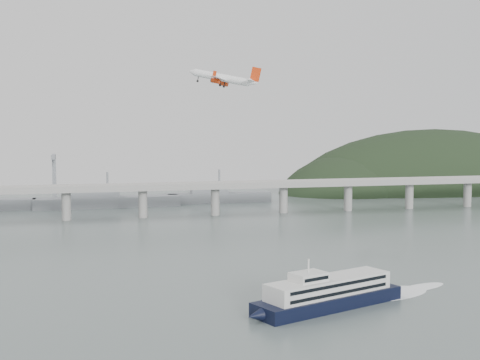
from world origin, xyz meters
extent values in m
plane|color=#566361|center=(0.00, 0.00, 0.00)|extent=(900.00, 900.00, 0.00)
cube|color=gray|center=(0.00, 200.00, 20.00)|extent=(800.00, 22.00, 2.20)
cube|color=gray|center=(0.00, 189.50, 22.00)|extent=(800.00, 0.60, 1.80)
cube|color=gray|center=(0.00, 210.50, 22.00)|extent=(800.00, 0.60, 1.80)
cylinder|color=gray|center=(-80.00, 200.00, 9.50)|extent=(6.00, 6.00, 21.00)
cylinder|color=gray|center=(-30.00, 200.00, 9.50)|extent=(6.00, 6.00, 21.00)
cylinder|color=gray|center=(20.00, 200.00, 9.50)|extent=(6.00, 6.00, 21.00)
cylinder|color=gray|center=(70.00, 200.00, 9.50)|extent=(6.00, 6.00, 21.00)
cylinder|color=gray|center=(120.00, 200.00, 9.50)|extent=(6.00, 6.00, 21.00)
cylinder|color=gray|center=(170.00, 200.00, 9.50)|extent=(6.00, 6.00, 21.00)
cylinder|color=gray|center=(220.00, 200.00, 9.50)|extent=(6.00, 6.00, 21.00)
ellipsoid|color=black|center=(270.00, 330.00, -18.00)|extent=(320.00, 150.00, 156.00)
ellipsoid|color=black|center=(175.00, 320.00, -12.00)|extent=(140.00, 110.00, 96.00)
cube|color=slate|center=(-50.00, 265.00, 4.00)|extent=(110.55, 21.43, 8.00)
cube|color=slate|center=(-61.00, 265.00, 12.00)|extent=(39.01, 16.73, 8.00)
cylinder|color=slate|center=(-50.00, 265.00, 20.00)|extent=(1.60, 1.60, 14.00)
cube|color=slate|center=(40.00, 275.00, 4.00)|extent=(85.00, 13.60, 8.00)
cube|color=slate|center=(31.50, 275.00, 12.00)|extent=(29.75, 11.90, 8.00)
cylinder|color=slate|center=(40.00, 275.00, 20.00)|extent=(1.60, 1.60, 14.00)
cube|color=slate|center=(-90.00, 300.00, 20.00)|extent=(3.00, 3.00, 40.00)
cube|color=slate|center=(-90.00, 290.00, 38.00)|extent=(3.00, 28.00, 3.00)
cube|color=black|center=(6.83, -36.41, 2.25)|extent=(57.49, 32.30, 4.50)
cone|color=black|center=(-21.67, -47.02, 2.25)|extent=(6.85, 6.19, 4.50)
cube|color=silver|center=(6.83, -36.41, 7.32)|extent=(48.26, 27.05, 5.63)
cube|color=black|center=(8.82, -41.74, 8.78)|extent=(40.17, 15.09, 1.13)
cube|color=black|center=(8.82, -41.74, 6.08)|extent=(40.17, 15.09, 1.13)
cube|color=black|center=(4.85, -31.08, 8.78)|extent=(40.17, 15.09, 1.13)
cube|color=black|center=(4.85, -31.08, 6.08)|extent=(40.17, 15.09, 1.13)
cube|color=silver|center=(-1.61, -39.56, 11.60)|extent=(13.30, 11.32, 2.93)
cube|color=black|center=(-0.22, -43.30, 11.60)|extent=(9.55, 3.66, 1.13)
cylinder|color=silver|center=(-1.61, -39.56, 15.20)|extent=(0.72, 0.72, 4.50)
ellipsoid|color=white|center=(36.39, -25.42, 0.06)|extent=(36.06, 26.51, 0.23)
ellipsoid|color=white|center=(51.17, -19.92, 0.06)|extent=(25.63, 16.08, 0.23)
cylinder|color=white|center=(-3.32, 78.04, 85.06)|extent=(25.23, 20.46, 9.47)
cone|color=white|center=(-16.61, 87.11, 88.38)|extent=(6.05, 5.81, 4.49)
cone|color=white|center=(10.48, 68.65, 82.13)|extent=(6.84, 6.19, 4.70)
cube|color=white|center=(-2.69, 77.55, 83.84)|extent=(23.57, 31.86, 3.18)
cube|color=white|center=(9.79, 69.17, 83.04)|extent=(9.54, 12.07, 1.55)
cube|color=red|center=(11.29, 68.36, 86.14)|extent=(5.25, 3.32, 7.48)
cylinder|color=red|center=(-1.09, 83.19, 82.46)|extent=(5.18, 4.71, 3.21)
cylinder|color=black|center=(-2.83, 84.38, 82.90)|extent=(2.02, 2.30, 2.39)
cube|color=white|center=(-0.89, 83.12, 83.46)|extent=(2.46, 1.72, 1.74)
cylinder|color=red|center=(-7.35, 73.81, 83.04)|extent=(5.18, 4.71, 3.21)
cylinder|color=black|center=(-9.10, 75.00, 83.48)|extent=(2.02, 2.30, 2.39)
cube|color=white|center=(-7.15, 73.74, 84.04)|extent=(2.46, 1.72, 1.74)
cylinder|color=black|center=(-1.58, 79.90, 81.90)|extent=(0.99, 0.69, 2.50)
cylinder|color=black|center=(-1.80, 79.98, 80.79)|extent=(1.36, 1.04, 1.35)
cylinder|color=black|center=(-4.54, 75.46, 82.17)|extent=(0.99, 0.69, 2.50)
cylinder|color=black|center=(-4.76, 75.54, 81.07)|extent=(1.36, 1.04, 1.35)
cylinder|color=black|center=(-13.85, 85.05, 84.74)|extent=(0.99, 0.69, 2.50)
cylinder|color=black|center=(-14.07, 85.13, 83.63)|extent=(1.36, 1.04, 1.35)
cube|color=red|center=(8.88, 90.83, 83.74)|extent=(1.93, 1.25, 2.75)
cube|color=red|center=(-10.46, 61.83, 85.53)|extent=(1.93, 1.25, 2.75)
camera|label=1|loc=(-75.20, -232.90, 59.49)|focal=48.00mm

